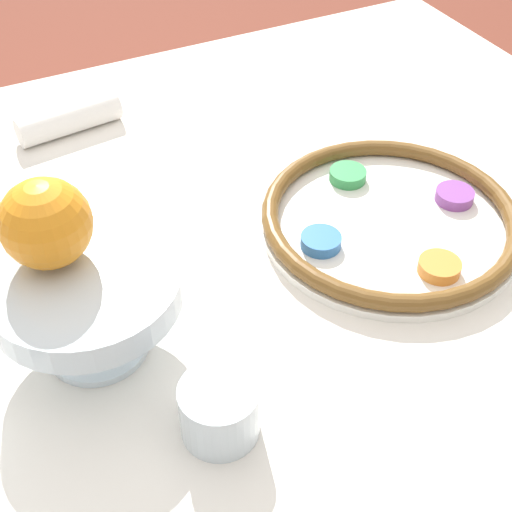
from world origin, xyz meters
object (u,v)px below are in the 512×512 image
(cup_far, at_px, (219,410))
(napkin_roll, at_px, (69,119))
(orange_fruit, at_px, (46,223))
(seder_plate, at_px, (390,219))
(fruit_stand, at_px, (86,294))

(cup_far, bearing_deg, napkin_roll, -91.47)
(orange_fruit, bearing_deg, seder_plate, 178.34)
(seder_plate, relative_size, cup_far, 4.24)
(fruit_stand, height_order, cup_far, fruit_stand)
(seder_plate, relative_size, fruit_stand, 1.68)
(cup_far, bearing_deg, seder_plate, -150.64)
(napkin_roll, xyz_separation_m, cup_far, (0.01, 0.54, 0.01))
(seder_plate, distance_m, napkin_roll, 0.47)
(orange_fruit, xyz_separation_m, cup_far, (-0.09, 0.18, -0.11))
(orange_fruit, height_order, napkin_roll, orange_fruit)
(seder_plate, relative_size, orange_fruit, 3.60)
(seder_plate, relative_size, napkin_roll, 2.04)
(orange_fruit, distance_m, napkin_roll, 0.40)
(napkin_roll, bearing_deg, seder_plate, 126.73)
(orange_fruit, relative_size, napkin_roll, 0.57)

